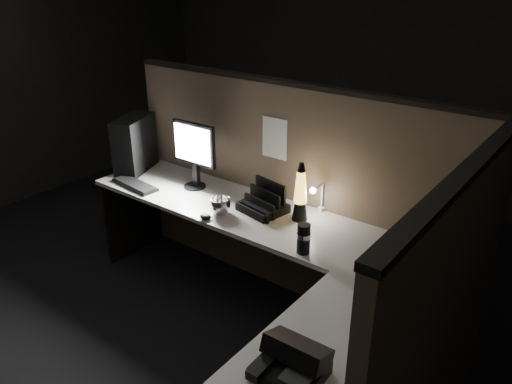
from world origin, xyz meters
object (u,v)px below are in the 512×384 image
Objects in this scene: pc_tower at (135,144)px; desk_phone at (291,362)px; monitor at (194,149)px; lava_lamp at (300,197)px; keyboard at (135,185)px.

desk_phone is at bearing -47.99° from pc_tower.
monitor is 1.26× the size of lava_lamp.
monitor is at bearing -18.09° from pc_tower.
monitor is at bearing -178.70° from lava_lamp.
desk_phone is (0.68, -1.12, -0.10)m from lava_lamp.
lava_lamp reaches higher than desk_phone.
pc_tower is 1.54× the size of desk_phone.
keyboard is (-0.36, -0.26, -0.28)m from monitor.
pc_tower is 0.39m from keyboard.
lava_lamp is (0.88, 0.02, -0.13)m from monitor.
keyboard is 1.07× the size of lava_lamp.
pc_tower is at bearing 152.20° from desk_phone.
desk_phone is (1.91, -0.84, 0.05)m from keyboard.
desk_phone reaches higher than keyboard.
lava_lamp is 1.32m from desk_phone.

